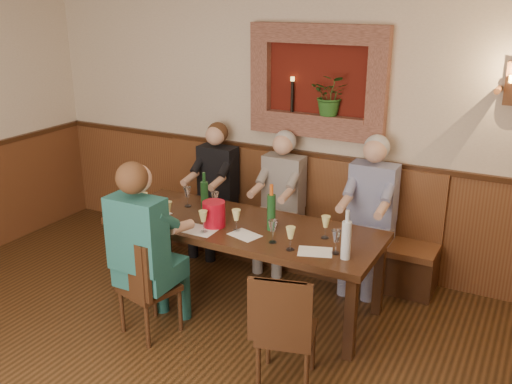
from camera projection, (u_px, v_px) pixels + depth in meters
room_shell at (71, 144)px, 3.00m from camera, size 6.04×6.04×2.82m
wainscoting at (94, 354)px, 3.43m from camera, size 6.02×6.02×1.15m
wall_niche at (321, 87)px, 5.38m from camera, size 1.36×0.30×1.06m
dining_table at (243, 233)px, 4.94m from camera, size 2.40×0.90×0.75m
bench at (288, 232)px, 5.85m from camera, size 3.00×0.45×1.11m
chair_near_left at (149, 304)px, 4.62m from camera, size 0.47×0.47×0.88m
chair_near_right at (286, 351)px, 4.01m from camera, size 0.48×0.48×0.88m
person_bench_left at (214, 200)px, 6.04m from camera, size 0.40×0.49×1.39m
person_bench_mid at (280, 212)px, 5.70m from camera, size 0.40×0.49×1.39m
person_bench_right at (368, 226)px, 5.29m from camera, size 0.43×0.52×1.44m
person_chair_front at (148, 264)px, 4.51m from camera, size 0.44×0.54×1.48m
spittoon_bucket at (214, 214)px, 4.86m from camera, size 0.26×0.26×0.22m
wine_bottle_green_a at (271, 211)px, 4.76m from camera, size 0.09×0.09×0.40m
wine_bottle_green_b at (205, 196)px, 5.15m from camera, size 0.09×0.09×0.38m
water_bottle at (346, 239)px, 4.24m from camera, size 0.08×0.08×0.39m
tasting_sheet_a at (153, 213)px, 5.18m from camera, size 0.33×0.26×0.00m
tasting_sheet_b at (245, 235)px, 4.70m from camera, size 0.29×0.24×0.00m
tasting_sheet_c at (315, 252)px, 4.40m from camera, size 0.31×0.26×0.00m
tasting_sheet_d at (199, 230)px, 4.81m from camera, size 0.31×0.22×0.00m
wine_glass_0 at (144, 203)px, 5.15m from camera, size 0.08×0.08×0.19m
wine_glass_1 at (188, 197)px, 5.32m from camera, size 0.08×0.08×0.19m
wine_glass_2 at (168, 212)px, 4.94m from camera, size 0.08×0.08×0.19m
wine_glass_3 at (215, 202)px, 5.18m from camera, size 0.08×0.08×0.19m
wine_glass_4 at (236, 220)px, 4.76m from camera, size 0.08×0.08×0.19m
wine_glass_5 at (271, 216)px, 4.86m from camera, size 0.08×0.08×0.19m
wine_glass_6 at (273, 231)px, 4.54m from camera, size 0.08×0.08×0.19m
wine_glass_7 at (326, 227)px, 4.62m from camera, size 0.08×0.08×0.19m
wine_glass_8 at (336, 242)px, 4.35m from camera, size 0.08×0.08×0.19m
wine_glass_9 at (203, 222)px, 4.73m from camera, size 0.08×0.08×0.19m
wine_glass_10 at (290, 239)px, 4.41m from camera, size 0.08×0.08×0.19m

